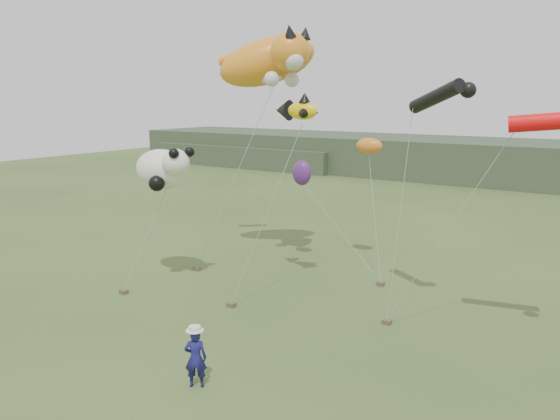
# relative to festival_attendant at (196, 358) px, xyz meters

# --- Properties ---
(ground) EXTENTS (120.00, 120.00, 0.00)m
(ground) POSITION_rel_festival_attendant_xyz_m (-0.79, 2.04, -0.88)
(ground) COLOR #385123
(ground) RESTS_ON ground
(headland) EXTENTS (90.00, 13.00, 4.00)m
(headland) POSITION_rel_festival_attendant_xyz_m (-3.90, 46.72, 1.04)
(headland) COLOR #2D3D28
(headland) RESTS_ON ground
(festival_attendant) EXTENTS (0.77, 0.71, 1.75)m
(festival_attendant) POSITION_rel_festival_attendant_xyz_m (0.00, 0.00, 0.00)
(festival_attendant) COLOR navy
(festival_attendant) RESTS_ON ground
(sandbag_anchors) EXTENTS (10.93, 7.31, 0.17)m
(sandbag_anchors) POSITION_rel_festival_attendant_xyz_m (-2.88, 7.15, -0.79)
(sandbag_anchors) COLOR brown
(sandbag_anchors) RESTS_ON ground
(cat_kite) EXTENTS (6.32, 4.58, 3.32)m
(cat_kite) POSITION_rel_festival_attendant_xyz_m (-5.18, 11.36, 9.07)
(cat_kite) COLOR orange
(cat_kite) RESTS_ON ground
(fish_kite) EXTENTS (2.15, 1.48, 1.14)m
(fish_kite) POSITION_rel_festival_attendant_xyz_m (-1.94, 8.37, 6.84)
(fish_kite) COLOR yellow
(fish_kite) RESTS_ON ground
(tube_kites) EXTENTS (6.97, 2.66, 1.74)m
(tube_kites) POSITION_rel_festival_attendant_xyz_m (6.12, 8.33, 7.01)
(tube_kites) COLOR black
(tube_kites) RESTS_ON ground
(panda_kite) EXTENTS (3.10, 2.01, 1.93)m
(panda_kite) POSITION_rel_festival_attendant_xyz_m (-7.35, 6.19, 4.29)
(panda_kite) COLOR white
(panda_kite) RESTS_ON ground
(misc_kites) EXTENTS (3.97, 2.35, 2.34)m
(misc_kites) POSITION_rel_festival_attendant_xyz_m (-2.44, 12.84, 4.38)
(misc_kites) COLOR orange
(misc_kites) RESTS_ON ground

